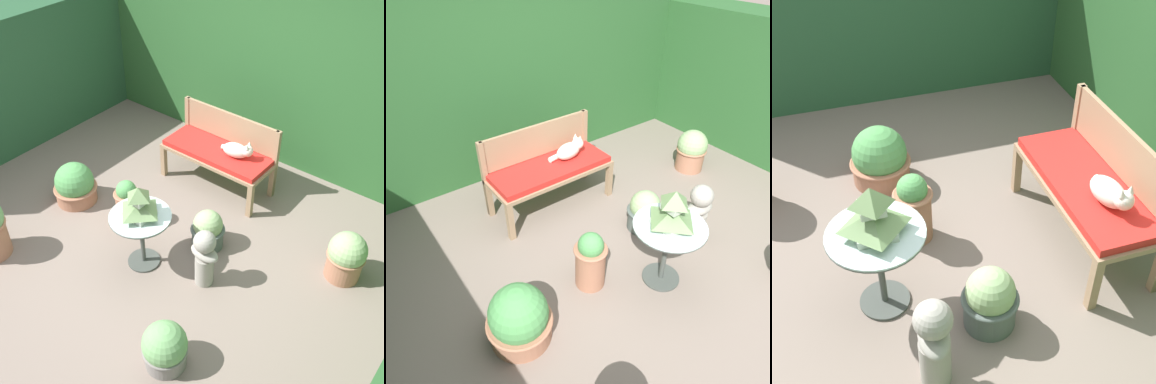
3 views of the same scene
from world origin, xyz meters
TOP-DOWN VIEW (x-y plane):
  - ground at (0.00, 0.00)m, footprint 30.00×30.00m
  - foliage_hedge_back at (0.00, 2.57)m, footprint 6.40×0.98m
  - foliage_hedge_left at (-2.85, 0.24)m, footprint 0.70×3.68m
  - garden_bench at (-0.09, 1.18)m, footprint 1.32×0.53m
  - bench_backrest at (-0.09, 1.42)m, footprint 1.32×0.06m
  - cat at (0.18, 1.19)m, footprint 0.43×0.22m
  - patio_table at (0.09, -0.31)m, footprint 0.60×0.60m
  - pagoda_birdhouse at (0.09, -0.31)m, footprint 0.32×0.32m
  - garden_bust at (0.73, -0.14)m, footprint 0.31×0.21m
  - potted_plant_table_far at (1.01, -1.04)m, footprint 0.38×0.38m
  - potted_plant_path_edge at (-1.19, -0.07)m, footprint 0.50×0.50m
  - potted_plant_bench_left at (0.45, 0.28)m, footprint 0.36×0.36m
  - potted_plant_table_near at (1.74, 0.76)m, footprint 0.37×0.37m
  - potted_plant_patio_mid at (-0.44, 0.03)m, footprint 0.29×0.29m

SIDE VIEW (x-z plane):
  - ground at x=0.00m, z-range 0.00..0.00m
  - potted_plant_bench_left at x=0.45m, z-range -0.01..0.43m
  - potted_plant_table_far at x=1.01m, z-range -0.02..0.43m
  - potted_plant_path_edge at x=-1.19m, z-range -0.03..0.46m
  - potted_plant_table_near at x=1.74m, z-range 0.00..0.53m
  - potted_plant_patio_mid at x=-0.44m, z-range 0.00..0.56m
  - garden_bust at x=0.73m, z-range 0.03..0.67m
  - garden_bench at x=-0.09m, z-range 0.18..0.69m
  - patio_table at x=0.09m, z-range 0.17..0.79m
  - cat at x=0.18m, z-range 0.49..0.71m
  - bench_backrest at x=-0.09m, z-range 0.19..1.07m
  - pagoda_birdhouse at x=0.09m, z-range 0.59..0.92m
  - foliage_hedge_left at x=-2.85m, z-range 0.00..1.74m
  - foliage_hedge_back at x=0.00m, z-range 0.00..2.25m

